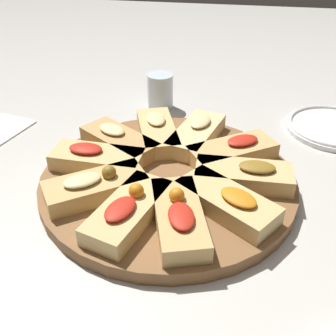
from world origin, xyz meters
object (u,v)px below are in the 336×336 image
(serving_board, at_px, (168,181))
(napkin_stack, at_px, (0,128))
(water_glass, at_px, (160,91))
(plate_left, at_px, (333,127))

(serving_board, bearing_deg, napkin_stack, -109.25)
(napkin_stack, bearing_deg, water_glass, 117.64)
(serving_board, distance_m, napkin_stack, 0.42)
(serving_board, height_order, plate_left, serving_board)
(serving_board, xyz_separation_m, napkin_stack, (-0.14, -0.40, -0.01))
(water_glass, bearing_deg, plate_left, 83.48)
(water_glass, relative_size, napkin_stack, 0.71)
(water_glass, bearing_deg, serving_board, 13.40)
(serving_board, xyz_separation_m, plate_left, (-0.26, 0.32, -0.00))
(water_glass, distance_m, napkin_stack, 0.37)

